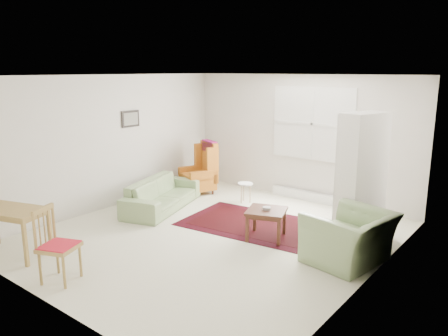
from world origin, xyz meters
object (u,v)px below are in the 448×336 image
Objects in this scene: desk at (10,232)px; stool at (245,193)px; cabinet at (362,176)px; armchair at (350,233)px; wingback_chair at (197,168)px; sofa at (162,189)px; coffee_table at (266,224)px; desk_chair at (59,245)px.

stool is at bearing 74.40° from desk.
cabinet reaches higher than desk.
armchair is 0.99× the size of desk.
stool is (-2.73, 1.38, -0.23)m from armchair.
wingback_chair is 2.80× the size of stool.
wingback_chair reaches higher than armchair.
coffee_table is at bearing -109.57° from sofa.
sofa reaches higher than desk.
desk is at bearing 159.06° from sofa.
armchair is 4.12m from wingback_chair.
wingback_chair is (-0.17, 1.20, 0.17)m from sofa.
armchair reaches higher than coffee_table.
coffee_table is at bearing -3.98° from wingback_chair.
sofa is at bearing -0.61° from desk_chair.
desk is at bearing -67.14° from wingback_chair.
wingback_chair is at bearing -98.06° from armchair.
wingback_chair reaches higher than sofa.
cabinet is 5.26m from desk.
stool is at bearing -172.18° from cabinet.
desk_chair is (1.31, -4.04, -0.08)m from wingback_chair.
desk_chair is at bearing -114.19° from coffee_table.
coffee_table is at bearing -46.58° from desk_chair.
cabinet is 4.47m from desk_chair.
desk_chair reaches higher than coffee_table.
sofa is 1.76× the size of armchair.
cabinet is (2.45, -0.35, 0.78)m from stool.
desk_chair is (0.12, -4.12, 0.28)m from stool.
wingback_chair is 4.05m from desk.
sofa is 3.64m from cabinet.
cabinet reaches higher than wingback_chair.
desk_chair is (-2.33, -3.78, -0.51)m from cabinet.
desk_chair is (-2.61, -2.74, 0.05)m from armchair.
desk_chair is at bearing -33.24° from armchair.
desk reaches higher than stool.
sofa is 3.74m from armchair.
desk_chair is at bearing -49.70° from wingback_chair.
stool is (-1.37, 1.35, -0.04)m from coffee_table.
cabinet is (3.47, 0.94, 0.59)m from sofa.
sofa reaches higher than coffee_table.
coffee_table is 1.45× the size of stool.
coffee_table is 1.92m from stool.
sofa is at bearing -81.13° from armchair.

